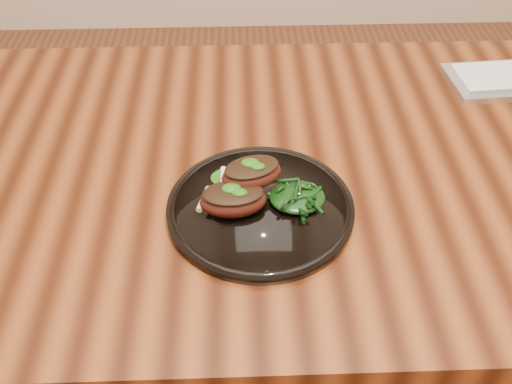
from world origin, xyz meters
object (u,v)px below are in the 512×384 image
Objects in this scene: desk at (345,193)px; greens_heap at (297,194)px; plate at (260,208)px; lamb_chop_front at (233,199)px.

greens_heap reaches higher than desk.
greens_heap is (-0.10, -0.12, 0.11)m from desk.
plate is (-0.16, -0.13, 0.09)m from desk.
lamb_chop_front is at bearing -145.82° from desk.
desk is at bearing 38.41° from plate.
desk is 0.27m from lamb_chop_front.
plate reaches higher than desk.
lamb_chop_front is at bearing -171.19° from greens_heap.
lamb_chop_front reaches higher than greens_heap.
desk is 0.22m from plate.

